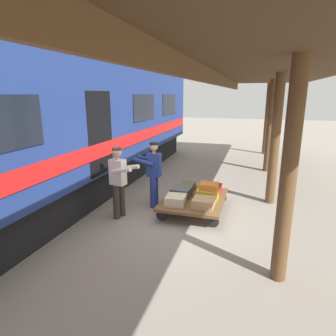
{
  "coord_description": "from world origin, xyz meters",
  "views": [
    {
      "loc": [
        -1.39,
        6.1,
        2.87
      ],
      "look_at": [
        0.56,
        -0.27,
        1.15
      ],
      "focal_mm": 30.56,
      "sensor_mm": 36.0,
      "label": 1
    }
  ],
  "objects_px": {
    "suitcase_slate_roller": "(181,192)",
    "suitcase_orange_carryall": "(209,186)",
    "porter_by_door": "(119,180)",
    "suitcase_tan_vintage": "(204,203)",
    "porter_in_overalls": "(153,172)",
    "luggage_cart": "(194,200)",
    "train_car": "(48,127)",
    "suitcase_cream_canvas": "(176,200)",
    "suitcase_olive_duffel": "(186,187)",
    "suitcase_yellow_case": "(208,194)",
    "suitcase_red_plastic": "(211,189)"
  },
  "relations": [
    {
      "from": "luggage_cart",
      "to": "suitcase_tan_vintage",
      "type": "xyz_separation_m",
      "value": [
        -0.33,
        0.55,
        0.16
      ]
    },
    {
      "from": "train_car",
      "to": "porter_by_door",
      "type": "bearing_deg",
      "value": 171.21
    },
    {
      "from": "train_car",
      "to": "suitcase_red_plastic",
      "type": "xyz_separation_m",
      "value": [
        -4.05,
        -1.12,
        -1.62
      ]
    },
    {
      "from": "suitcase_cream_canvas",
      "to": "suitcase_red_plastic",
      "type": "relative_size",
      "value": 0.88
    },
    {
      "from": "suitcase_red_plastic",
      "to": "porter_by_door",
      "type": "relative_size",
      "value": 0.32
    },
    {
      "from": "train_car",
      "to": "suitcase_olive_duffel",
      "type": "bearing_deg",
      "value": -161.75
    },
    {
      "from": "suitcase_yellow_case",
      "to": "suitcase_red_plastic",
      "type": "distance_m",
      "value": 0.55
    },
    {
      "from": "suitcase_slate_roller",
      "to": "suitcase_red_plastic",
      "type": "xyz_separation_m",
      "value": [
        -0.67,
        -0.55,
        -0.01
      ]
    },
    {
      "from": "porter_in_overalls",
      "to": "train_car",
      "type": "bearing_deg",
      "value": 12.64
    },
    {
      "from": "suitcase_yellow_case",
      "to": "suitcase_red_plastic",
      "type": "xyz_separation_m",
      "value": [
        -0.0,
        -0.55,
        -0.03
      ]
    },
    {
      "from": "train_car",
      "to": "suitcase_orange_carryall",
      "type": "bearing_deg",
      "value": -171.91
    },
    {
      "from": "porter_in_overalls",
      "to": "luggage_cart",
      "type": "bearing_deg",
      "value": 179.05
    },
    {
      "from": "suitcase_olive_duffel",
      "to": "suitcase_orange_carryall",
      "type": "bearing_deg",
      "value": 142.08
    },
    {
      "from": "suitcase_cream_canvas",
      "to": "suitcase_slate_roller",
      "type": "bearing_deg",
      "value": -90.0
    },
    {
      "from": "suitcase_tan_vintage",
      "to": "suitcase_orange_carryall",
      "type": "height_order",
      "value": "suitcase_orange_carryall"
    },
    {
      "from": "train_car",
      "to": "suitcase_orange_carryall",
      "type": "distance_m",
      "value": 4.34
    },
    {
      "from": "suitcase_cream_canvas",
      "to": "suitcase_slate_roller",
      "type": "height_order",
      "value": "suitcase_slate_roller"
    },
    {
      "from": "luggage_cart",
      "to": "suitcase_red_plastic",
      "type": "relative_size",
      "value": 3.6
    },
    {
      "from": "suitcase_orange_carryall",
      "to": "porter_by_door",
      "type": "bearing_deg",
      "value": 24.53
    },
    {
      "from": "suitcase_tan_vintage",
      "to": "suitcase_olive_duffel",
      "type": "relative_size",
      "value": 0.83
    },
    {
      "from": "suitcase_slate_roller",
      "to": "suitcase_orange_carryall",
      "type": "relative_size",
      "value": 1.09
    },
    {
      "from": "luggage_cart",
      "to": "porter_by_door",
      "type": "bearing_deg",
      "value": 28.86
    },
    {
      "from": "suitcase_red_plastic",
      "to": "luggage_cart",
      "type": "bearing_deg",
      "value": 58.64
    },
    {
      "from": "suitcase_orange_carryall",
      "to": "suitcase_red_plastic",
      "type": "bearing_deg",
      "value": -87.48
    },
    {
      "from": "train_car",
      "to": "suitcase_red_plastic",
      "type": "relative_size",
      "value": 29.83
    },
    {
      "from": "suitcase_tan_vintage",
      "to": "porter_in_overalls",
      "type": "bearing_deg",
      "value": -21.56
    },
    {
      "from": "luggage_cart",
      "to": "suitcase_red_plastic",
      "type": "distance_m",
      "value": 0.66
    },
    {
      "from": "suitcase_cream_canvas",
      "to": "porter_by_door",
      "type": "distance_m",
      "value": 1.42
    },
    {
      "from": "train_car",
      "to": "suitcase_cream_canvas",
      "type": "relative_size",
      "value": 34.09
    },
    {
      "from": "suitcase_tan_vintage",
      "to": "porter_by_door",
      "type": "distance_m",
      "value": 2.04
    },
    {
      "from": "train_car",
      "to": "porter_by_door",
      "type": "xyz_separation_m",
      "value": [
        -2.1,
        0.32,
        -1.14
      ]
    },
    {
      "from": "luggage_cart",
      "to": "train_car",
      "type": "bearing_deg",
      "value": 8.71
    },
    {
      "from": "suitcase_slate_roller",
      "to": "suitcase_orange_carryall",
      "type": "height_order",
      "value": "suitcase_orange_carryall"
    },
    {
      "from": "suitcase_red_plastic",
      "to": "porter_in_overalls",
      "type": "bearing_deg",
      "value": 20.29
    },
    {
      "from": "luggage_cart",
      "to": "porter_in_overalls",
      "type": "distance_m",
      "value": 1.26
    },
    {
      "from": "suitcase_olive_duffel",
      "to": "porter_in_overalls",
      "type": "bearing_deg",
      "value": 34.7
    },
    {
      "from": "suitcase_olive_duffel",
      "to": "suitcase_slate_roller",
      "type": "xyz_separation_m",
      "value": [
        0.0,
        0.55,
        0.03
      ]
    },
    {
      "from": "suitcase_cream_canvas",
      "to": "suitcase_olive_duffel",
      "type": "xyz_separation_m",
      "value": [
        0.0,
        -1.09,
        -0.02
      ]
    },
    {
      "from": "porter_in_overalls",
      "to": "porter_by_door",
      "type": "xyz_separation_m",
      "value": [
        0.53,
        0.91,
        0.0
      ]
    },
    {
      "from": "suitcase_olive_duffel",
      "to": "porter_in_overalls",
      "type": "relative_size",
      "value": 0.35
    },
    {
      "from": "luggage_cart",
      "to": "suitcase_red_plastic",
      "type": "height_order",
      "value": "suitcase_red_plastic"
    },
    {
      "from": "train_car",
      "to": "suitcase_slate_roller",
      "type": "xyz_separation_m",
      "value": [
        -3.39,
        -0.57,
        -1.6
      ]
    },
    {
      "from": "train_car",
      "to": "luggage_cart",
      "type": "height_order",
      "value": "train_car"
    },
    {
      "from": "suitcase_olive_duffel",
      "to": "suitcase_red_plastic",
      "type": "distance_m",
      "value": 0.67
    },
    {
      "from": "suitcase_yellow_case",
      "to": "suitcase_red_plastic",
      "type": "relative_size",
      "value": 0.93
    },
    {
      "from": "luggage_cart",
      "to": "suitcase_olive_duffel",
      "type": "bearing_deg",
      "value": -58.64
    },
    {
      "from": "suitcase_olive_duffel",
      "to": "suitcase_cream_canvas",
      "type": "bearing_deg",
      "value": 90.0
    },
    {
      "from": "suitcase_olive_duffel",
      "to": "suitcase_yellow_case",
      "type": "bearing_deg",
      "value": 140.64
    },
    {
      "from": "porter_by_door",
      "to": "suitcase_tan_vintage",
      "type": "bearing_deg",
      "value": -169.91
    },
    {
      "from": "suitcase_cream_canvas",
      "to": "suitcase_olive_duffel",
      "type": "distance_m",
      "value": 1.09
    }
  ]
}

